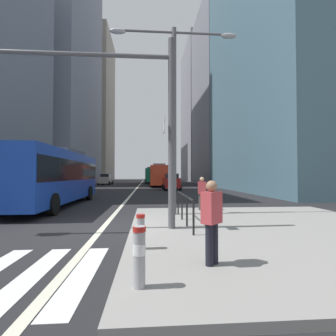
{
  "coord_description": "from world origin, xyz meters",
  "views": [
    {
      "loc": [
        1.55,
        -8.87,
        1.83
      ],
      "look_at": [
        4.81,
        33.92,
        2.92
      ],
      "focal_mm": 27.46,
      "sensor_mm": 36.0,
      "label": 1
    }
  ],
  "objects": [
    {
      "name": "car_oncoming_mid",
      "position": [
        -6.05,
        37.59,
        0.99
      ],
      "size": [
        2.18,
        4.22,
        1.94
      ],
      "color": "#B2A899",
      "rests_on": "ground"
    },
    {
      "name": "traffic_signal_gantry",
      "position": [
        -0.2,
        -0.86,
        4.17
      ],
      "size": [
        7.26,
        0.65,
        6.0
      ],
      "color": "#515156",
      "rests_on": "median_island"
    },
    {
      "name": "office_tower_left_far",
      "position": [
        -16.0,
        66.25,
        21.05
      ],
      "size": [
        13.29,
        17.62,
        42.11
      ],
      "primitive_type": "cube",
      "color": "gray",
      "rests_on": "ground"
    },
    {
      "name": "median_island",
      "position": [
        5.5,
        -1.0,
        0.07
      ],
      "size": [
        9.0,
        10.0,
        0.15
      ],
      "primitive_type": "cube",
      "color": "gray",
      "rests_on": "ground"
    },
    {
      "name": "city_bus_blue_oncoming",
      "position": [
        -3.89,
        6.46,
        1.84
      ],
      "size": [
        2.71,
        10.9,
        3.4
      ],
      "color": "#14389E",
      "rests_on": "ground"
    },
    {
      "name": "street_lamp_post",
      "position": [
        2.64,
        1.97,
        5.28
      ],
      "size": [
        5.5,
        0.32,
        8.0
      ],
      "color": "#56565B",
      "rests_on": "median_island"
    },
    {
      "name": "bollard_front",
      "position": [
        1.42,
        -5.0,
        0.65
      ],
      "size": [
        0.2,
        0.2,
        0.91
      ],
      "color": "#99999E",
      "rests_on": "median_island"
    },
    {
      "name": "pedestrian_waiting",
      "position": [
        4.08,
        3.14,
        1.0
      ],
      "size": [
        0.42,
        0.3,
        1.56
      ],
      "color": "#423D38",
      "rests_on": "median_island"
    },
    {
      "name": "office_tower_right_mid",
      "position": [
        17.0,
        41.66,
        17.59
      ],
      "size": [
        10.76,
        17.67,
        35.18
      ],
      "primitive_type": "cube",
      "color": "gray",
      "rests_on": "ground"
    },
    {
      "name": "ground_plane",
      "position": [
        0.0,
        20.0,
        0.0
      ],
      "size": [
        160.0,
        160.0,
        0.0
      ],
      "primitive_type": "plane",
      "color": "black"
    },
    {
      "name": "office_tower_right_near",
      "position": [
        17.0,
        18.91,
        17.12
      ],
      "size": [
        11.63,
        23.69,
        34.23
      ],
      "primitive_type": "cube",
      "color": "slate",
      "rests_on": "ground"
    },
    {
      "name": "pedestrian_railing",
      "position": [
        2.8,
        0.05,
        0.86
      ],
      "size": [
        0.06,
        3.75,
        0.98
      ],
      "color": "black",
      "rests_on": "median_island"
    },
    {
      "name": "office_tower_right_far",
      "position": [
        17.0,
        63.01,
        19.17
      ],
      "size": [
        10.15,
        19.97,
        38.34
      ],
      "primitive_type": "cube",
      "color": "gray",
      "rests_on": "ground"
    },
    {
      "name": "city_bus_red_distant",
      "position": [
        2.15,
        47.62,
        1.84
      ],
      "size": [
        2.73,
        11.14,
        3.4
      ],
      "color": "#198456",
      "rests_on": "ground"
    },
    {
      "name": "car_receding_near",
      "position": [
        4.26,
        21.69,
        0.99
      ],
      "size": [
        2.07,
        4.42,
        1.94
      ],
      "color": "maroon",
      "rests_on": "ground"
    },
    {
      "name": "office_tower_left_mid",
      "position": [
        -16.0,
        40.22,
        24.22
      ],
      "size": [
        13.03,
        23.91,
        48.44
      ],
      "primitive_type": "cube",
      "color": "slate",
      "rests_on": "ground"
    },
    {
      "name": "bollard_left",
      "position": [
        1.38,
        -3.01,
        0.59
      ],
      "size": [
        0.2,
        0.2,
        0.78
      ],
      "color": "#99999E",
      "rests_on": "median_island"
    },
    {
      "name": "city_bus_red_receding",
      "position": [
        3.14,
        31.15,
        1.84
      ],
      "size": [
        2.84,
        11.47,
        3.4
      ],
      "color": "red",
      "rests_on": "ground"
    },
    {
      "name": "crosswalk_stripes",
      "position": [
        -1.0,
        -4.0,
        0.0
      ],
      "size": [
        8.55,
        3.2,
        0.01
      ],
      "color": "silver",
      "rests_on": "ground"
    },
    {
      "name": "lane_centre_line",
      "position": [
        0.0,
        30.0,
        0.01
      ],
      "size": [
        0.2,
        80.0,
        0.01
      ],
      "primitive_type": "cube",
      "color": "beige",
      "rests_on": "ground"
    },
    {
      "name": "pedestrian_walking",
      "position": [
        2.73,
        -4.13,
        1.01
      ],
      "size": [
        0.44,
        0.43,
        1.57
      ],
      "color": "black",
      "rests_on": "median_island"
    }
  ]
}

